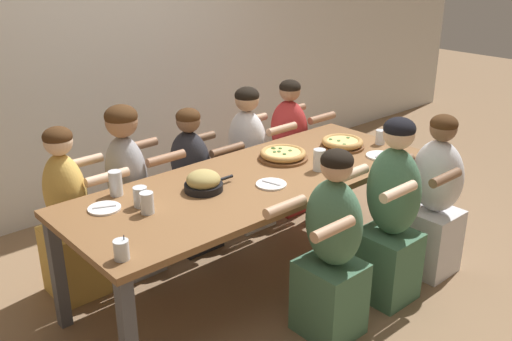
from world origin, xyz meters
The scene contains 23 objects.
ground_plane centered at (0.00, 0.00, 0.00)m, with size 18.00×18.00×0.00m, color #896B4C.
restaurant_back_panel centered at (0.00, 1.82, 1.60)m, with size 10.00×0.06×3.20m, color silver.
dining_table centered at (0.00, 0.00, 0.69)m, with size 2.47×0.93×0.76m.
pizza_board_main centered at (0.85, 0.01, 0.79)m, with size 0.32×0.32×0.07m.
pizza_board_second centered at (0.36, 0.13, 0.79)m, with size 0.34×0.34×0.06m.
skillet_bowl centered at (-0.36, 0.06, 0.81)m, with size 0.34×0.23×0.13m.
empty_plate_a centered at (0.90, -0.29, 0.76)m, with size 0.20×0.20×0.02m.
empty_plate_b centered at (-0.93, 0.22, 0.76)m, with size 0.18×0.18×0.02m.
empty_plate_c centered at (-0.01, -0.15, 0.76)m, with size 0.19×0.19×0.02m.
cocktail_glass_blue centered at (-1.13, -0.33, 0.80)m, with size 0.07×0.07×0.12m.
drinking_glass_a centered at (1.12, -0.12, 0.81)m, with size 0.07×0.07×0.11m.
drinking_glass_b centered at (0.39, -0.17, 0.82)m, with size 0.08×0.08×0.14m.
drinking_glass_c centered at (-0.76, 0.12, 0.81)m, with size 0.08×0.08×0.12m.
drinking_glass_d centered at (-0.79, 0.35, 0.82)m, with size 0.08×0.08×0.15m.
drinking_glass_e centered at (-0.78, 0.02, 0.81)m, with size 0.08×0.08×0.12m.
diner_near_right centered at (0.99, -0.68, 0.51)m, with size 0.51×0.40×1.13m.
diner_far_right centered at (0.97, 0.68, 0.50)m, with size 0.51×0.40×1.12m.
diner_near_midright centered at (0.50, -0.68, 0.55)m, with size 0.51×0.40×1.20m.
diner_far_center centered at (-0.02, 0.68, 0.48)m, with size 0.51×0.40×1.07m.
diner_far_left centered at (-0.96, 0.68, 0.51)m, with size 0.51×0.40×1.13m.
diner_far_midright centered at (0.52, 0.68, 0.52)m, with size 0.51×0.40×1.14m.
diner_near_center centered at (-0.04, -0.68, 0.51)m, with size 0.51×0.40×1.14m.
diner_far_midleft centered at (-0.53, 0.68, 0.56)m, with size 0.51×0.40×1.19m.
Camera 1 is at (-2.20, -2.48, 2.14)m, focal length 40.00 mm.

